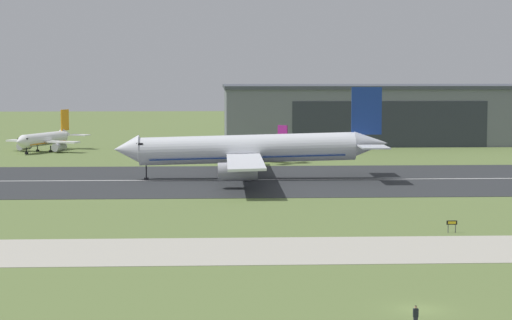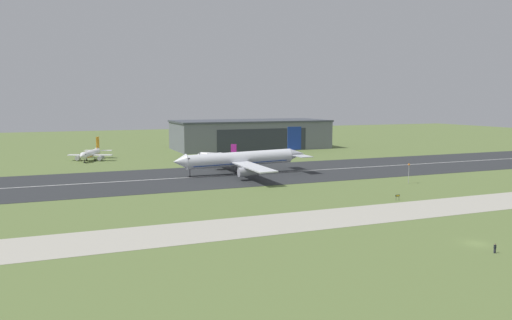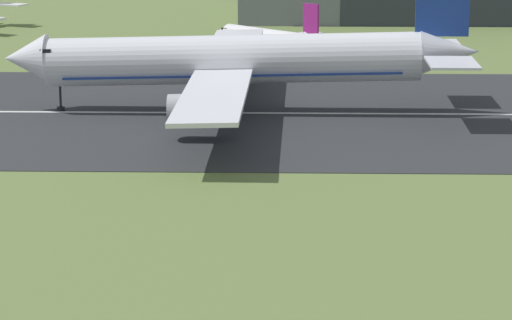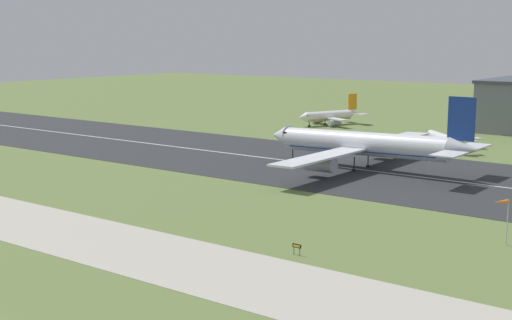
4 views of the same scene
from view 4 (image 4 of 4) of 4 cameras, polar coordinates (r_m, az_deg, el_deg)
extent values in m
plane|color=olive|center=(107.91, 0.89, -5.17)|extent=(680.61, 680.61, 0.00)
cube|color=#2B2D30|center=(148.91, 11.91, -1.21)|extent=(440.61, 50.68, 0.06)
cube|color=silver|center=(148.90, 11.91, -1.19)|extent=(396.55, 0.70, 0.01)
cube|color=#B2AD9E|center=(92.36, -6.88, -7.82)|extent=(330.46, 16.52, 0.05)
cylinder|color=silver|center=(153.15, 8.55, 1.30)|extent=(38.76, 5.52, 5.94)
cone|color=silver|center=(164.57, 1.98, 1.99)|extent=(4.69, 5.07, 5.12)
cone|color=silver|center=(143.66, 16.34, 0.82)|extent=(6.18, 4.59, 4.65)
cube|color=black|center=(163.01, 2.69, 2.26)|extent=(1.17, 4.27, 0.47)
cube|color=navy|center=(153.36, 8.53, 0.79)|extent=(34.79, 5.22, 1.03)
cube|color=silver|center=(167.53, 10.95, 1.65)|extent=(6.25, 26.80, 0.54)
cylinder|color=#A8A8B2|center=(166.43, 10.24, 0.99)|extent=(6.63, 3.19, 3.26)
cube|color=silver|center=(140.19, 5.10, 0.23)|extent=(6.25, 26.80, 0.54)
cylinder|color=#A8A8B2|center=(142.89, 5.15, -0.32)|extent=(6.63, 3.19, 3.26)
cube|color=navy|center=(143.24, 16.12, 3.18)|extent=(5.46, 0.35, 8.52)
cube|color=silver|center=(149.73, 17.05, 1.08)|extent=(4.87, 7.73, 0.24)
cube|color=silver|center=(138.05, 15.18, 0.46)|extent=(4.87, 7.73, 0.24)
cylinder|color=black|center=(163.20, 2.96, 0.48)|extent=(0.24, 0.24, 3.07)
cylinder|color=black|center=(163.42, 2.95, 0.02)|extent=(0.84, 0.84, 0.44)
cylinder|color=black|center=(156.52, 8.96, -0.03)|extent=(0.24, 0.24, 3.07)
cylinder|color=black|center=(156.74, 8.94, -0.50)|extent=(0.84, 0.84, 0.44)
cylinder|color=black|center=(151.34, 7.86, -0.33)|extent=(0.24, 0.24, 3.07)
cylinder|color=black|center=(151.57, 7.85, -0.82)|extent=(0.84, 0.84, 0.44)
cylinder|color=white|center=(185.19, 14.67, 1.72)|extent=(12.00, 11.77, 2.32)
cone|color=white|center=(192.74, 13.69, 2.06)|extent=(3.11, 3.12, 2.32)
cone|color=white|center=(177.33, 15.78, 1.46)|extent=(3.45, 3.43, 2.09)
cube|color=black|center=(191.63, 13.83, 2.15)|extent=(2.16, 2.18, 0.44)
cube|color=#991E7A|center=(185.27, 14.66, 1.52)|extent=(10.88, 10.67, 0.20)
cube|color=white|center=(187.86, 16.23, 1.63)|extent=(8.05, 8.18, 0.40)
cylinder|color=#A8A8B2|center=(188.10, 15.96, 1.36)|extent=(3.16, 3.13, 1.44)
cube|color=white|center=(183.30, 12.98, 1.58)|extent=(8.05, 8.18, 0.40)
cylinder|color=#A8A8B2|center=(184.13, 13.13, 1.30)|extent=(3.16, 3.13, 1.44)
cube|color=#991E7A|center=(177.36, 15.77, 2.35)|extent=(2.00, 1.96, 3.94)
cube|color=white|center=(178.60, 16.63, 1.45)|extent=(4.05, 4.08, 0.24)
cube|color=white|center=(176.16, 14.91, 1.42)|extent=(4.05, 4.08, 0.24)
cylinder|color=black|center=(190.97, 13.92, 1.36)|extent=(0.24, 0.24, 1.78)
cylinder|color=black|center=(191.06, 13.91, 1.17)|extent=(0.84, 0.84, 0.44)
cylinder|color=black|center=(185.84, 15.06, 1.09)|extent=(0.24, 0.24, 1.78)
cylinder|color=black|center=(185.94, 15.05, 0.89)|extent=(0.84, 0.84, 0.44)
cylinder|color=black|center=(184.73, 14.27, 1.07)|extent=(0.24, 0.24, 1.78)
cylinder|color=black|center=(184.83, 14.26, 0.87)|extent=(0.84, 0.84, 0.44)
cylinder|color=white|center=(230.45, 5.78, 3.54)|extent=(9.56, 16.60, 3.06)
cone|color=white|center=(224.99, 3.74, 3.42)|extent=(3.91, 3.76, 3.06)
cone|color=white|center=(236.41, 7.81, 3.79)|extent=(4.00, 4.47, 2.76)
cube|color=black|center=(225.75, 4.06, 3.59)|extent=(2.83, 2.05, 0.44)
cube|color=orange|center=(230.54, 5.78, 3.33)|extent=(8.74, 15.00, 0.20)
cube|color=white|center=(234.85, 4.93, 3.53)|extent=(8.47, 5.78, 0.40)
cylinder|color=#A8A8B2|center=(234.14, 4.90, 3.22)|extent=(3.34, 4.41, 1.90)
cube|color=white|center=(225.83, 6.52, 3.26)|extent=(8.47, 5.78, 0.40)
cylinder|color=#A8A8B2|center=(226.16, 6.30, 2.97)|extent=(3.34, 4.41, 1.90)
cube|color=orange|center=(235.74, 7.73, 4.65)|extent=(1.60, 3.16, 5.21)
cube|color=white|center=(239.41, 7.22, 3.85)|extent=(5.46, 4.56, 0.24)
cube|color=white|center=(233.27, 8.36, 3.67)|extent=(5.46, 4.56, 0.24)
cylinder|color=black|center=(226.66, 4.28, 2.87)|extent=(0.24, 0.24, 1.52)
cylinder|color=black|center=(226.73, 4.28, 2.74)|extent=(0.84, 0.84, 0.44)
cylinder|color=black|center=(232.29, 5.54, 3.02)|extent=(0.24, 0.24, 1.52)
cylinder|color=black|center=(232.36, 5.54, 2.89)|extent=(0.84, 0.84, 0.44)
cylinder|color=black|center=(229.31, 6.07, 2.93)|extent=(0.24, 0.24, 1.52)
cylinder|color=black|center=(229.38, 6.06, 2.79)|extent=(0.84, 0.84, 0.44)
cylinder|color=#B7B7BC|center=(102.32, 19.46, -4.74)|extent=(0.14, 0.14, 6.35)
cone|color=orange|center=(101.10, 18.99, -3.18)|extent=(1.79, 1.86, 0.60)
cylinder|color=#4C4C51|center=(93.34, 3.05, -7.27)|extent=(0.10, 0.10, 0.99)
cylinder|color=#4C4C51|center=(92.86, 3.52, -7.36)|extent=(0.10, 0.10, 0.99)
cube|color=black|center=(92.88, 3.29, -6.87)|extent=(1.30, 0.12, 0.51)
cube|color=yellow|center=(92.83, 3.27, -6.88)|extent=(0.99, 0.02, 0.31)
camera|label=1|loc=(90.46, -81.84, -3.70)|focal=70.00mm
camera|label=2|loc=(135.67, -66.79, 3.15)|focal=35.00mm
camera|label=3|loc=(66.70, -44.93, 4.22)|focal=85.00mm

